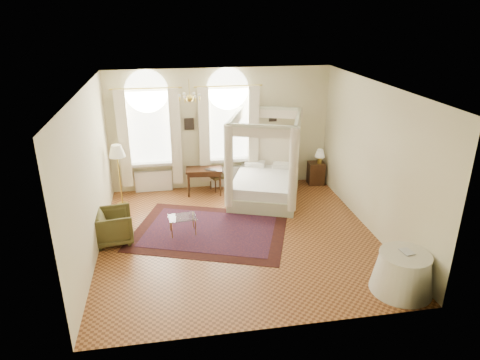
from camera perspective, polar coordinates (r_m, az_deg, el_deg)
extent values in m
plane|color=#9B5B2D|center=(9.63, -0.14, -7.50)|extent=(6.00, 6.00, 0.00)
plane|color=beige|center=(11.76, -2.60, 6.75)|extent=(6.00, 0.00, 6.00)
plane|color=beige|center=(6.26, 4.47, -7.66)|extent=(6.00, 0.00, 6.00)
plane|color=beige|center=(8.97, -19.41, 0.54)|extent=(0.00, 6.00, 6.00)
plane|color=beige|center=(9.85, 17.35, 2.69)|extent=(0.00, 6.00, 6.00)
plane|color=white|center=(8.50, -0.16, 12.25)|extent=(6.00, 6.00, 0.00)
cube|color=white|center=(11.62, -11.99, 6.87)|extent=(1.10, 0.04, 1.90)
cylinder|color=white|center=(11.42, -12.37, 11.47)|extent=(1.10, 0.04, 1.10)
cube|color=white|center=(11.82, -11.63, 2.12)|extent=(1.32, 0.24, 0.08)
cube|color=beige|center=(11.57, -15.24, 5.22)|extent=(0.28, 0.14, 2.60)
cube|color=beige|center=(11.51, -8.57, 5.67)|extent=(0.28, 0.14, 2.60)
cube|color=white|center=(12.02, -11.44, -0.13)|extent=(1.00, 0.12, 0.58)
cube|color=white|center=(11.72, -1.61, 7.46)|extent=(1.10, 0.04, 1.90)
cylinder|color=white|center=(11.52, -1.66, 12.04)|extent=(1.10, 0.04, 1.10)
cube|color=white|center=(11.92, -1.50, 2.75)|extent=(1.32, 0.24, 0.08)
cube|color=beige|center=(11.55, -4.79, 5.89)|extent=(0.28, 0.14, 2.60)
cube|color=beige|center=(11.73, 1.78, 6.22)|extent=(0.28, 0.14, 2.60)
cube|color=white|center=(12.12, -1.49, 0.50)|extent=(1.00, 0.12, 0.58)
cylinder|color=gold|center=(9.61, -6.79, 12.03)|extent=(0.02, 0.02, 0.40)
sphere|color=gold|center=(9.65, -6.73, 10.75)|extent=(0.16, 0.16, 0.16)
sphere|color=beige|center=(9.65, -5.43, 11.22)|extent=(0.07, 0.07, 0.07)
sphere|color=beige|center=(9.83, -6.17, 11.39)|extent=(0.07, 0.07, 0.07)
sphere|color=beige|center=(9.82, -7.47, 11.32)|extent=(0.07, 0.07, 0.07)
sphere|color=beige|center=(9.63, -8.08, 11.08)|extent=(0.07, 0.07, 0.07)
sphere|color=beige|center=(9.45, -7.36, 10.91)|extent=(0.07, 0.07, 0.07)
sphere|color=beige|center=(9.46, -6.01, 10.98)|extent=(0.07, 0.07, 0.07)
cube|color=black|center=(11.61, -6.79, 7.44)|extent=(0.26, 0.03, 0.32)
cube|color=black|center=(11.92, 4.40, 8.40)|extent=(0.22, 0.03, 0.26)
cube|color=#B8BB98|center=(11.37, 3.31, -1.69)|extent=(2.26, 2.49, 0.35)
cube|color=white|center=(11.25, 3.35, -0.24)|extent=(2.13, 2.36, 0.27)
cube|color=beige|center=(12.03, 3.97, 3.22)|extent=(1.58, 0.64, 1.17)
cube|color=#B8BB98|center=(12.04, 0.34, 4.51)|extent=(0.11, 0.11, 2.24)
cube|color=#B8BB98|center=(11.89, 7.69, 4.07)|extent=(0.11, 0.11, 2.24)
cube|color=#B8BB98|center=(10.25, -1.52, 1.32)|extent=(0.11, 0.11, 2.24)
cube|color=#B8BB98|center=(10.07, 7.09, 0.75)|extent=(0.11, 0.11, 2.24)
cube|color=#B8BB98|center=(11.65, 4.14, 9.56)|extent=(1.58, 0.64, 0.08)
cube|color=#B8BB98|center=(9.79, 2.86, 7.18)|extent=(1.58, 0.64, 0.08)
cube|color=#B8BB98|center=(10.83, -0.54, 8.66)|extent=(0.77, 1.95, 0.08)
cube|color=#B8BB98|center=(10.65, 7.71, 8.24)|extent=(0.77, 1.95, 0.08)
cube|color=beige|center=(11.68, 4.12, 8.91)|extent=(1.62, 0.62, 0.27)
cube|color=beige|center=(9.82, 2.85, 6.41)|extent=(1.62, 0.62, 0.27)
cube|color=beige|center=(10.86, -0.53, 7.96)|extent=(0.76, 1.99, 0.27)
cube|color=beige|center=(10.69, 7.67, 7.53)|extent=(0.76, 1.99, 0.27)
cylinder|color=beige|center=(10.22, -1.53, 1.83)|extent=(0.21, 0.21, 2.05)
cylinder|color=beige|center=(10.03, 7.11, 1.27)|extent=(0.21, 0.21, 2.05)
cube|color=#381D0F|center=(12.49, 10.09, 0.91)|extent=(0.47, 0.43, 0.64)
cylinder|color=gold|center=(12.32, 10.56, 2.67)|extent=(0.12, 0.12, 0.20)
cone|color=beige|center=(12.26, 10.62, 3.54)|extent=(0.28, 0.28, 0.22)
cube|color=#381D0F|center=(11.52, -4.82, 1.37)|extent=(1.01, 0.59, 0.06)
cube|color=#381D0F|center=(11.55, -4.81, 0.97)|extent=(0.90, 0.48, 0.10)
cylinder|color=#381D0F|center=(11.84, -6.82, 0.02)|extent=(0.05, 0.05, 0.68)
cylinder|color=#381D0F|center=(11.83, -2.71, 0.14)|extent=(0.05, 0.05, 0.68)
cylinder|color=#381D0F|center=(11.49, -6.88, -0.70)|extent=(0.05, 0.05, 0.68)
cylinder|color=#381D0F|center=(11.48, -2.64, -0.58)|extent=(0.05, 0.05, 0.68)
imported|color=black|center=(11.42, -3.86, 1.44)|extent=(0.39, 0.33, 0.03)
cube|color=#43361D|center=(11.85, -3.01, 0.54)|extent=(0.51, 0.51, 0.08)
cylinder|color=#381D0F|center=(11.75, -3.28, -0.84)|extent=(0.04, 0.04, 0.37)
cylinder|color=#381D0F|center=(11.88, -2.03, -0.55)|extent=(0.04, 0.04, 0.37)
cylinder|color=#381D0F|center=(11.99, -3.94, -0.37)|extent=(0.04, 0.04, 0.37)
cylinder|color=#381D0F|center=(12.12, -2.71, -0.10)|extent=(0.04, 0.04, 0.37)
imported|color=#453F1D|center=(9.66, -16.49, -5.93)|extent=(0.90, 0.88, 0.73)
cube|color=white|center=(9.64, -7.70, -4.94)|extent=(0.64, 0.48, 0.02)
cylinder|color=gold|center=(9.56, -9.06, -6.64)|extent=(0.02, 0.02, 0.40)
cylinder|color=gold|center=(9.61, -5.94, -6.30)|extent=(0.02, 0.02, 0.40)
cylinder|color=gold|center=(9.86, -9.30, -5.71)|extent=(0.02, 0.02, 0.40)
cylinder|color=gold|center=(9.91, -6.27, -5.38)|extent=(0.02, 0.02, 0.40)
cylinder|color=gold|center=(11.50, -15.38, -3.10)|extent=(0.28, 0.28, 0.03)
cylinder|color=gold|center=(11.24, -15.73, 0.11)|extent=(0.04, 0.04, 1.41)
cone|color=beige|center=(10.99, -16.13, 3.76)|extent=(0.41, 0.41, 0.30)
cube|color=#3A150D|center=(9.84, -4.03, -6.81)|extent=(4.01, 3.43, 0.01)
cube|color=black|center=(9.84, -4.04, -6.78)|extent=(3.33, 2.75, 0.01)
cone|color=white|center=(8.30, 20.86, -11.52)|extent=(1.10, 1.10, 0.71)
cylinder|color=white|center=(8.11, 21.22, -9.30)|extent=(0.90, 0.90, 0.04)
imported|color=black|center=(8.09, 20.84, -9.05)|extent=(0.22, 0.27, 0.02)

